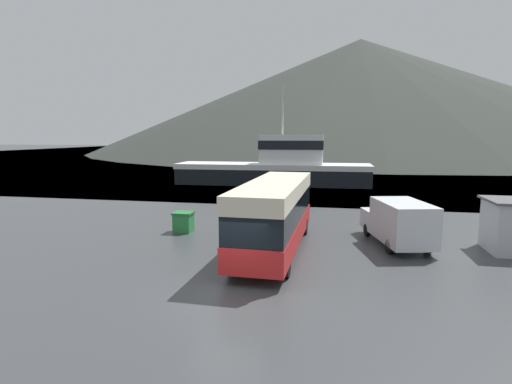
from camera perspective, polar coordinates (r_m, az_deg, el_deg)
The scene contains 8 objects.
ground_plane at distance 14.66m, azimuth -3.80°, elevation -14.62°, with size 400.00×400.00×0.00m, color #383A3D.
water_surface at distance 151.60m, azimuth 10.07°, elevation 5.82°, with size 240.00×240.00×0.00m, color slate.
hill_backdrop at distance 155.94m, azimuth 14.52°, elevation 13.16°, with size 189.01×189.01×40.27m, color #2D332D.
tour_bus at distance 19.58m, azimuth 2.72°, elevation -2.90°, with size 2.74×10.52×3.44m.
delivery_van at distance 21.85m, azimuth 19.65°, elevation -4.01°, with size 3.36×5.88×2.37m.
fishing_boat at distance 46.48m, azimuth 3.03°, elevation 3.67°, with size 22.50×5.51×11.29m.
storage_bin at distance 23.97m, azimuth -10.33°, elevation -4.21°, with size 1.12×1.04×1.19m.
small_boat at distance 47.32m, azimuth 7.79°, elevation 1.80°, with size 5.58×5.29×1.07m.
Camera 1 is at (3.58, -13.04, 5.65)m, focal length 28.00 mm.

